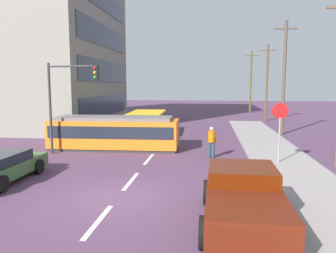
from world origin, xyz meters
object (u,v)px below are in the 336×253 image
pedestrian_crossing (212,140)px  city_bus (147,122)px  traffic_light_mast (69,90)px  utility_pole_mid (284,76)px  pickup_truck_parked (243,197)px  parked_sedan_near (0,167)px  streetcar_tram (115,132)px  stop_sign (280,120)px  utility_pole_distant (251,81)px  parked_sedan_mid (98,129)px  utility_pole_far (267,82)px

pedestrian_crossing → city_bus: bearing=123.5°
traffic_light_mast → pedestrian_crossing: bearing=-0.1°
city_bus → utility_pole_mid: 11.14m
pickup_truck_parked → parked_sedan_near: bearing=162.4°
streetcar_tram → pedestrian_crossing: (5.84, -1.83, -0.07)m
stop_sign → utility_pole_mid: (2.30, 10.27, 2.33)m
traffic_light_mast → utility_pole_distant: size_ratio=0.61×
parked_sedan_near → stop_sign: bearing=20.1°
streetcar_tram → city_bus: 5.71m
streetcar_tram → city_bus: streetcar_tram is taller
pedestrian_crossing → parked_sedan_near: pedestrian_crossing is taller
streetcar_tram → traffic_light_mast: traffic_light_mast is taller
parked_sedan_mid → utility_pole_mid: utility_pole_mid is taller
pickup_truck_parked → parked_sedan_near: pickup_truck_parked is taller
stop_sign → utility_pole_far: 20.25m
city_bus → utility_pole_far: size_ratio=0.66×
parked_sedan_mid → parked_sedan_near: bearing=-91.0°
utility_pole_mid → utility_pole_distant: utility_pole_mid is taller
pedestrian_crossing → utility_pole_distant: utility_pole_distant is taller
pickup_truck_parked → utility_pole_distant: utility_pole_distant is taller
stop_sign → utility_pole_mid: utility_pole_mid is taller
city_bus → parked_sedan_near: (-3.54, -12.99, -0.40)m
parked_sedan_near → stop_sign: stop_sign is taller
stop_sign → utility_pole_distant: bearing=85.8°
utility_pole_distant → streetcar_tram: bearing=-112.7°
stop_sign → traffic_light_mast: 11.25m
streetcar_tram → pedestrian_crossing: size_ratio=4.64×
parked_sedan_near → utility_pole_distant: 37.09m
utility_pole_mid → stop_sign: bearing=-102.6°
streetcar_tram → parked_sedan_near: size_ratio=1.78×
city_bus → traffic_light_mast: traffic_light_mast is taller
stop_sign → utility_pole_distant: utility_pole_distant is taller
utility_pole_far → parked_sedan_mid: bearing=-137.5°
pedestrian_crossing → parked_sedan_near: bearing=-147.0°
traffic_light_mast → utility_pole_mid: 16.18m
parked_sedan_mid → utility_pole_far: bearing=42.5°
stop_sign → utility_pole_far: utility_pole_far is taller
utility_pole_mid → utility_pole_far: bearing=88.0°
traffic_light_mast → utility_pole_distant: utility_pole_distant is taller
streetcar_tram → stop_sign: size_ratio=2.69×
traffic_light_mast → streetcar_tram: bearing=41.7°
utility_pole_distant → pickup_truck_parked: bearing=-97.0°
traffic_light_mast → utility_pole_distant: bearing=65.2°
parked_sedan_near → stop_sign: (11.70, 4.28, 1.57)m
stop_sign → city_bus: bearing=133.1°
parked_sedan_near → parked_sedan_mid: size_ratio=0.96×
city_bus → pedestrian_crossing: 8.96m
utility_pole_far → utility_pole_distant: 9.96m
parked_sedan_mid → stop_sign: bearing=-31.4°
city_bus → pedestrian_crossing: city_bus is taller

